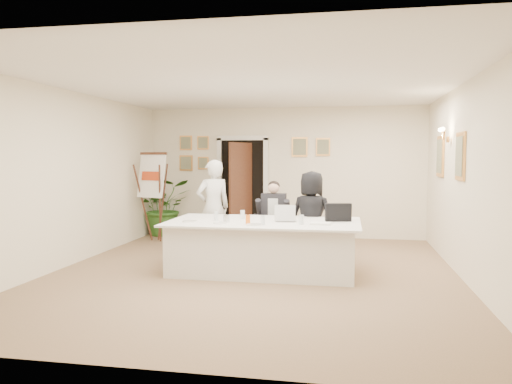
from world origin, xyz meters
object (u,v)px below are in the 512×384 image
Objects in this scene: flip_chart at (155,201)px; standing_man at (213,207)px; conference_table at (264,246)px; laptop at (286,212)px; standing_woman at (312,217)px; paper_stack at (321,224)px; steel_jug at (226,218)px; oj_glass at (248,219)px; potted_palm at (164,207)px; laptop_bag at (338,212)px; seated_man at (273,218)px.

flip_chart reaches higher than standing_man.
laptop is (0.33, 0.06, 0.52)m from conference_table.
standing_woman is at bearing 50.11° from conference_table.
steel_jug is (-1.39, 0.02, 0.04)m from paper_stack.
standing_woman is (3.29, -1.43, -0.07)m from flip_chart.
laptop is 3.08× the size of steel_jug.
laptop reaches higher than oj_glass.
conference_table is at bearing -48.30° from potted_palm.
flip_chart reaches higher than oj_glass.
oj_glass is at bearing -46.41° from flip_chart.
laptop is 0.78m from laptop_bag.
standing_man is at bearing -35.17° from flip_chart.
laptop_bag is at bearing 22.77° from oj_glass.
laptop is at bearing 10.40° from conference_table.
steel_jug is at bearing -158.45° from conference_table.
paper_stack is at bearing -14.48° from conference_table.
standing_man is at bearing 4.44° from standing_woman.
standing_man is 4.36× the size of laptop_bag.
flip_chart is at bearing 130.79° from steel_jug.
standing_woman is 5.24× the size of paper_stack.
paper_stack is at bearing -42.47° from potted_palm.
conference_table is 0.59m from oj_glass.
seated_man is at bearing 146.92° from standing_man.
seated_man is 3.34m from potted_palm.
standing_woman reaches higher than laptop.
conference_table is at bearing 177.10° from laptop_bag.
steel_jug is at bearing -49.21° from flip_chart.
paper_stack is 1.40m from steel_jug.
potted_palm is 3.23× the size of laptop_bag.
conference_table is 1.70× the size of standing_man.
laptop is at bearing 81.56° from standing_woman.
conference_table is 1.90× the size of standing_woman.
standing_woman is (0.66, 0.79, 0.36)m from conference_table.
laptop_bag is (1.13, -1.00, 0.24)m from seated_man.
oj_glass is 1.18× the size of steel_jug.
standing_woman reaches higher than paper_stack.
potted_palm is 9.62× the size of oj_glass.
standing_man is 2.41m from laptop_bag.
seated_man is (-0.03, 1.18, 0.28)m from conference_table.
flip_chart reaches higher than standing_woman.
laptop_bag is at bearing 59.64° from paper_stack.
potted_palm is at bearing 129.50° from laptop.
standing_man reaches higher than seated_man.
standing_woman is at bearing -32.89° from seated_man.
flip_chart reaches higher than laptop_bag.
paper_stack is (3.50, -2.45, -0.04)m from flip_chart.
standing_woman is at bearing 134.03° from standing_man.
laptop_bag is 2.97× the size of oj_glass.
oj_glass is (-1.04, -0.13, 0.05)m from paper_stack.
standing_woman reaches higher than seated_man.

